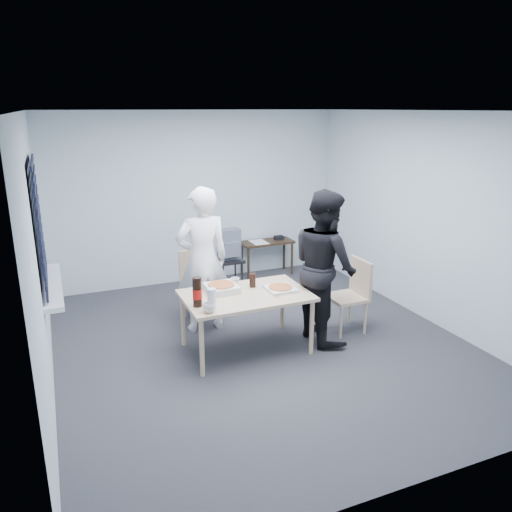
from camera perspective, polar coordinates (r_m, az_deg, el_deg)
name	(u,v)px	position (r m, az deg, el deg)	size (l,w,h in m)	color
room	(42,233)	(5.36, -23.30, 2.40)	(5.00, 5.00, 5.00)	#313135
dining_table	(246,299)	(5.51, -1.16, -4.94)	(1.37, 0.87, 0.67)	beige
chair_far	(198,280)	(6.44, -6.66, -2.72)	(0.42, 0.42, 0.89)	beige
chair_right	(353,290)	(6.15, 11.01, -3.87)	(0.42, 0.42, 0.89)	beige
person_white	(203,260)	(5.98, -6.13, -0.47)	(0.65, 0.42, 1.77)	white
person_black	(324,266)	(5.78, 7.81, -1.13)	(0.86, 0.47, 1.77)	black
side_table	(267,246)	(8.06, 1.26, 1.16)	(0.85, 0.38, 0.56)	#372615
stool	(229,266)	(7.30, -3.07, -1.15)	(0.37, 0.37, 0.52)	black
backpack	(229,245)	(7.20, -3.08, 1.30)	(0.32, 0.23, 0.45)	slate
pizza_box_a	(221,288)	(5.56, -3.98, -3.64)	(0.34, 0.34, 0.09)	silver
pizza_box_b	(280,288)	(5.59, 2.82, -3.72)	(0.31, 0.31, 0.04)	silver
mug_a	(209,308)	(5.01, -5.38, -5.91)	(0.12, 0.12, 0.10)	silver
mug_b	(235,282)	(5.73, -2.38, -2.95)	(0.10, 0.10, 0.09)	silver
cola_glass	(253,280)	(5.67, -0.40, -2.78)	(0.07, 0.07, 0.16)	black
soda_bottle	(197,292)	(5.14, -6.73, -4.16)	(0.10, 0.10, 0.31)	black
plastic_cups	(212,299)	(5.09, -5.07, -4.87)	(0.09, 0.09, 0.21)	silver
rubber_band	(278,298)	(5.38, 2.55, -4.78)	(0.06, 0.06, 0.00)	red
papers	(259,242)	(7.97, 0.33, 1.60)	(0.24, 0.33, 0.01)	white
black_box	(279,238)	(8.14, 2.63, 2.11)	(0.15, 0.10, 0.06)	black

